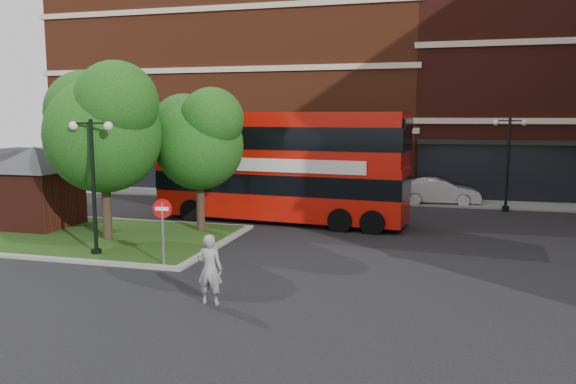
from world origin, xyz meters
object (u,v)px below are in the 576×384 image
(woman, at_px, (210,269))
(car_white, at_px, (438,192))
(car_silver, at_px, (212,187))
(bus, at_px, (280,159))

(woman, height_order, car_white, woman)
(car_silver, relative_size, car_white, 0.99)
(woman, bearing_deg, car_white, -109.80)
(woman, bearing_deg, car_silver, -70.36)
(car_silver, bearing_deg, bus, -138.52)
(bus, relative_size, car_white, 2.68)
(bus, height_order, woman, bus)
(woman, distance_m, car_white, 20.40)
(bus, relative_size, car_silver, 2.72)
(woman, height_order, car_silver, woman)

